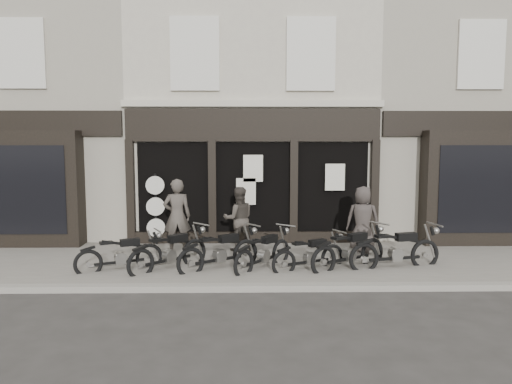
{
  "coord_description": "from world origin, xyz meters",
  "views": [
    {
      "loc": [
        -0.15,
        -11.11,
        3.09
      ],
      "look_at": [
        0.06,
        1.6,
        1.71
      ],
      "focal_mm": 35.0,
      "sensor_mm": 36.0,
      "label": 1
    }
  ],
  "objects_px": {
    "motorcycle_4": "(310,257)",
    "motorcycle_6": "(396,253)",
    "man_centre": "(239,219)",
    "motorcycle_0": "(121,257)",
    "man_right": "(363,220)",
    "advert_sign_post": "(156,212)",
    "motorcycle_2": "(220,255)",
    "motorcycle_1": "(170,255)",
    "motorcycle_3": "(264,255)",
    "motorcycle_5": "(350,254)",
    "man_left": "(177,216)"
  },
  "relations": [
    {
      "from": "motorcycle_6",
      "to": "man_centre",
      "type": "xyz_separation_m",
      "value": [
        -3.68,
        1.77,
        0.53
      ]
    },
    {
      "from": "man_left",
      "to": "man_centre",
      "type": "bearing_deg",
      "value": -175.55
    },
    {
      "from": "motorcycle_0",
      "to": "motorcycle_2",
      "type": "height_order",
      "value": "motorcycle_2"
    },
    {
      "from": "man_left",
      "to": "man_right",
      "type": "bearing_deg",
      "value": 172.99
    },
    {
      "from": "motorcycle_2",
      "to": "motorcycle_6",
      "type": "distance_m",
      "value": 4.08
    },
    {
      "from": "motorcycle_2",
      "to": "man_left",
      "type": "height_order",
      "value": "man_left"
    },
    {
      "from": "motorcycle_0",
      "to": "motorcycle_3",
      "type": "distance_m",
      "value": 3.27
    },
    {
      "from": "motorcycle_3",
      "to": "motorcycle_4",
      "type": "distance_m",
      "value": 1.06
    },
    {
      "from": "motorcycle_2",
      "to": "man_centre",
      "type": "xyz_separation_m",
      "value": [
        0.4,
        1.76,
        0.55
      ]
    },
    {
      "from": "motorcycle_3",
      "to": "motorcycle_1",
      "type": "bearing_deg",
      "value": 130.2
    },
    {
      "from": "man_centre",
      "to": "motorcycle_6",
      "type": "bearing_deg",
      "value": 145.37
    },
    {
      "from": "motorcycle_6",
      "to": "motorcycle_2",
      "type": "bearing_deg",
      "value": 166.33
    },
    {
      "from": "motorcycle_0",
      "to": "motorcycle_1",
      "type": "bearing_deg",
      "value": -22.09
    },
    {
      "from": "motorcycle_1",
      "to": "man_right",
      "type": "relative_size",
      "value": 0.99
    },
    {
      "from": "motorcycle_0",
      "to": "motorcycle_2",
      "type": "xyz_separation_m",
      "value": [
        2.26,
        0.09,
        0.03
      ]
    },
    {
      "from": "man_left",
      "to": "man_centre",
      "type": "height_order",
      "value": "man_left"
    },
    {
      "from": "motorcycle_5",
      "to": "man_left",
      "type": "relative_size",
      "value": 1.03
    },
    {
      "from": "motorcycle_5",
      "to": "man_right",
      "type": "relative_size",
      "value": 1.14
    },
    {
      "from": "motorcycle_3",
      "to": "man_centre",
      "type": "distance_m",
      "value": 1.91
    },
    {
      "from": "motorcycle_0",
      "to": "man_centre",
      "type": "xyz_separation_m",
      "value": [
        2.66,
        1.84,
        0.59
      ]
    },
    {
      "from": "motorcycle_1",
      "to": "motorcycle_6",
      "type": "distance_m",
      "value": 5.23
    },
    {
      "from": "motorcycle_4",
      "to": "motorcycle_6",
      "type": "height_order",
      "value": "motorcycle_6"
    },
    {
      "from": "motorcycle_4",
      "to": "man_right",
      "type": "bearing_deg",
      "value": 17.99
    },
    {
      "from": "motorcycle_2",
      "to": "motorcycle_6",
      "type": "xyz_separation_m",
      "value": [
        4.07,
        -0.02,
        0.02
      ]
    },
    {
      "from": "motorcycle_2",
      "to": "man_left",
      "type": "relative_size",
      "value": 0.98
    },
    {
      "from": "motorcycle_1",
      "to": "motorcycle_6",
      "type": "height_order",
      "value": "motorcycle_6"
    },
    {
      "from": "motorcycle_1",
      "to": "man_right",
      "type": "bearing_deg",
      "value": -27.82
    },
    {
      "from": "motorcycle_0",
      "to": "motorcycle_5",
      "type": "xyz_separation_m",
      "value": [
        5.26,
        0.09,
        0.05
      ]
    },
    {
      "from": "advert_sign_post",
      "to": "man_right",
      "type": "bearing_deg",
      "value": -26.32
    },
    {
      "from": "motorcycle_0",
      "to": "advert_sign_post",
      "type": "height_order",
      "value": "advert_sign_post"
    },
    {
      "from": "advert_sign_post",
      "to": "motorcycle_4",
      "type": "bearing_deg",
      "value": -48.6
    },
    {
      "from": "motorcycle_1",
      "to": "motorcycle_3",
      "type": "bearing_deg",
      "value": -43.31
    },
    {
      "from": "motorcycle_3",
      "to": "motorcycle_4",
      "type": "bearing_deg",
      "value": -58.93
    },
    {
      "from": "motorcycle_1",
      "to": "motorcycle_5",
      "type": "xyz_separation_m",
      "value": [
        4.16,
        0.02,
        0.01
      ]
    },
    {
      "from": "motorcycle_4",
      "to": "advert_sign_post",
      "type": "height_order",
      "value": "advert_sign_post"
    },
    {
      "from": "motorcycle_5",
      "to": "motorcycle_1",
      "type": "bearing_deg",
      "value": 147.69
    },
    {
      "from": "motorcycle_5",
      "to": "man_centre",
      "type": "bearing_deg",
      "value": 113.49
    },
    {
      "from": "motorcycle_4",
      "to": "man_centre",
      "type": "distance_m",
      "value": 2.57
    },
    {
      "from": "man_left",
      "to": "man_centre",
      "type": "relative_size",
      "value": 1.14
    },
    {
      "from": "motorcycle_3",
      "to": "advert_sign_post",
      "type": "xyz_separation_m",
      "value": [
        -2.94,
        2.51,
        0.63
      ]
    },
    {
      "from": "motorcycle_6",
      "to": "man_right",
      "type": "distance_m",
      "value": 1.62
    },
    {
      "from": "motorcycle_2",
      "to": "advert_sign_post",
      "type": "bearing_deg",
      "value": 91.69
    },
    {
      "from": "motorcycle_1",
      "to": "motorcycle_3",
      "type": "xyz_separation_m",
      "value": [
        2.17,
        0.05,
        -0.02
      ]
    },
    {
      "from": "motorcycle_0",
      "to": "motorcycle_6",
      "type": "distance_m",
      "value": 6.34
    },
    {
      "from": "motorcycle_4",
      "to": "motorcycle_0",
      "type": "bearing_deg",
      "value": 153.2
    },
    {
      "from": "motorcycle_5",
      "to": "advert_sign_post",
      "type": "xyz_separation_m",
      "value": [
        -4.93,
        2.55,
        0.6
      ]
    },
    {
      "from": "motorcycle_4",
      "to": "advert_sign_post",
      "type": "relative_size",
      "value": 0.85
    },
    {
      "from": "motorcycle_2",
      "to": "motorcycle_4",
      "type": "height_order",
      "value": "motorcycle_2"
    },
    {
      "from": "motorcycle_0",
      "to": "man_right",
      "type": "bearing_deg",
      "value": -11.41
    },
    {
      "from": "motorcycle_1",
      "to": "motorcycle_4",
      "type": "height_order",
      "value": "motorcycle_1"
    }
  ]
}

